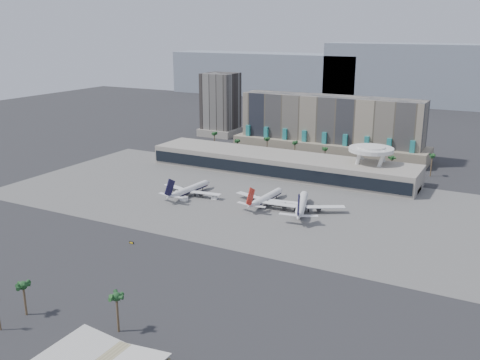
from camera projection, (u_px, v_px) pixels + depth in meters
The scene contains 16 objects.
ground at pixel (182, 230), 243.67m from camera, with size 900.00×900.00×0.00m, color #232326.
apron_pad at pixel (239, 197), 290.33m from camera, with size 260.00×130.00×0.06m, color #5B5B59.
mountain_ridge at pixel (428, 79), 621.59m from camera, with size 680.00×60.00×70.00m.
hotel at pixel (330, 131), 382.48m from camera, with size 140.00×30.00×42.00m.
office_tower at pixel (221, 108), 449.84m from camera, with size 30.00×30.00×52.00m.
terminal at pixel (280, 163), 335.06m from camera, with size 170.00×32.50×14.50m.
saucer_structure at pixel (371, 152), 312.17m from camera, with size 26.00×26.00×21.89m.
palm_row at pixel (311, 147), 360.63m from camera, with size 157.80×2.80×13.10m.
airliner_left at pixel (190, 189), 291.98m from camera, with size 37.91×39.17×13.53m.
airliner_centre at pixel (266, 198), 277.65m from camera, with size 37.69×38.87×13.41m.
airliner_right at pixel (302, 205), 265.60m from camera, with size 41.67×43.16×15.33m.
service_vehicle_a at pixel (184, 199), 283.71m from camera, with size 4.28×2.09×2.09m, color white.
service_vehicle_b at pixel (214, 198), 285.76m from camera, with size 3.20×1.83×1.64m, color white.
taxiway_sign at pixel (131, 243), 227.67m from camera, with size 2.17×0.36×0.99m.
near_palm_a at pixel (24, 289), 169.30m from camera, with size 6.00×6.00×11.80m.
near_palm_b at pixel (117, 301), 159.55m from camera, with size 6.00×6.00×13.11m.
Camera 1 is at (130.16, -188.86, 89.28)m, focal length 40.00 mm.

